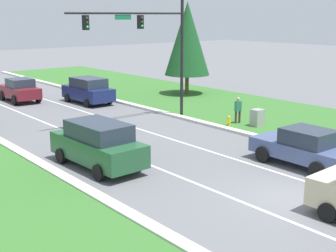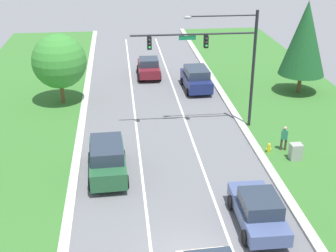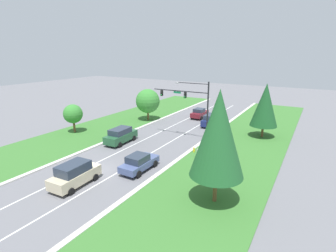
{
  "view_description": "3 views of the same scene",
  "coord_description": "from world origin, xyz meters",
  "px_view_note": "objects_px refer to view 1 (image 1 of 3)",
  "views": [
    {
      "loc": [
        -13.81,
        -9.47,
        6.57
      ],
      "look_at": [
        -1.28,
        5.92,
        1.84
      ],
      "focal_mm": 50.0,
      "sensor_mm": 36.0,
      "label": 1
    },
    {
      "loc": [
        -2.88,
        -15.82,
        13.48
      ],
      "look_at": [
        -0.18,
        8.58,
        2.54
      ],
      "focal_mm": 50.0,
      "sensor_mm": 36.0,
      "label": 2
    },
    {
      "loc": [
        18.34,
        -17.73,
        11.78
      ],
      "look_at": [
        2.09,
        10.3,
        2.55
      ],
      "focal_mm": 28.0,
      "sensor_mm": 36.0,
      "label": 3
    }
  ],
  "objects_px": {
    "slate_blue_sedan": "(304,147)",
    "utility_cabinet": "(257,118)",
    "forest_suv": "(98,144)",
    "burgundy_sedan": "(20,90)",
    "traffic_signal_mast": "(153,34)",
    "conifer_far_right_tree": "(187,39)",
    "navy_suv": "(88,90)",
    "fire_hydrant": "(229,122)",
    "pedestrian": "(238,109)"
  },
  "relations": [
    {
      "from": "traffic_signal_mast",
      "to": "burgundy_sedan",
      "type": "relative_size",
      "value": 1.94
    },
    {
      "from": "conifer_far_right_tree",
      "to": "traffic_signal_mast",
      "type": "bearing_deg",
      "value": -143.09
    },
    {
      "from": "forest_suv",
      "to": "utility_cabinet",
      "type": "xyz_separation_m",
      "value": [
        11.28,
        0.52,
        -0.51
      ]
    },
    {
      "from": "slate_blue_sedan",
      "to": "conifer_far_right_tree",
      "type": "distance_m",
      "value": 20.09
    },
    {
      "from": "fire_hydrant",
      "to": "forest_suv",
      "type": "bearing_deg",
      "value": -170.91
    },
    {
      "from": "burgundy_sedan",
      "to": "traffic_signal_mast",
      "type": "bearing_deg",
      "value": -71.52
    },
    {
      "from": "burgundy_sedan",
      "to": "pedestrian",
      "type": "relative_size",
      "value": 2.52
    },
    {
      "from": "navy_suv",
      "to": "slate_blue_sedan",
      "type": "height_order",
      "value": "navy_suv"
    },
    {
      "from": "slate_blue_sedan",
      "to": "pedestrian",
      "type": "bearing_deg",
      "value": 63.26
    },
    {
      "from": "traffic_signal_mast",
      "to": "navy_suv",
      "type": "relative_size",
      "value": 1.78
    },
    {
      "from": "utility_cabinet",
      "to": "conifer_far_right_tree",
      "type": "height_order",
      "value": "conifer_far_right_tree"
    },
    {
      "from": "slate_blue_sedan",
      "to": "forest_suv",
      "type": "bearing_deg",
      "value": 142.12
    },
    {
      "from": "forest_suv",
      "to": "burgundy_sedan",
      "type": "height_order",
      "value": "forest_suv"
    },
    {
      "from": "utility_cabinet",
      "to": "navy_suv",
      "type": "bearing_deg",
      "value": 106.17
    },
    {
      "from": "slate_blue_sedan",
      "to": "pedestrian",
      "type": "height_order",
      "value": "slate_blue_sedan"
    },
    {
      "from": "burgundy_sedan",
      "to": "slate_blue_sedan",
      "type": "bearing_deg",
      "value": -80.95
    },
    {
      "from": "navy_suv",
      "to": "utility_cabinet",
      "type": "bearing_deg",
      "value": -75.54
    },
    {
      "from": "navy_suv",
      "to": "fire_hydrant",
      "type": "xyz_separation_m",
      "value": [
        2.55,
        -12.26,
        -0.65
      ]
    },
    {
      "from": "pedestrian",
      "to": "fire_hydrant",
      "type": "distance_m",
      "value": 1.19
    },
    {
      "from": "utility_cabinet",
      "to": "slate_blue_sedan",
      "type": "bearing_deg",
      "value": -123.94
    },
    {
      "from": "pedestrian",
      "to": "conifer_far_right_tree",
      "type": "height_order",
      "value": "conifer_far_right_tree"
    },
    {
      "from": "forest_suv",
      "to": "conifer_far_right_tree",
      "type": "height_order",
      "value": "conifer_far_right_tree"
    },
    {
      "from": "forest_suv",
      "to": "slate_blue_sedan",
      "type": "relative_size",
      "value": 1.09
    },
    {
      "from": "burgundy_sedan",
      "to": "utility_cabinet",
      "type": "height_order",
      "value": "burgundy_sedan"
    },
    {
      "from": "navy_suv",
      "to": "fire_hydrant",
      "type": "distance_m",
      "value": 12.54
    },
    {
      "from": "forest_suv",
      "to": "burgundy_sedan",
      "type": "bearing_deg",
      "value": 76.16
    },
    {
      "from": "slate_blue_sedan",
      "to": "pedestrian",
      "type": "distance_m",
      "value": 8.39
    },
    {
      "from": "burgundy_sedan",
      "to": "conifer_far_right_tree",
      "type": "xyz_separation_m",
      "value": [
        12.2,
        -5.74,
        3.75
      ]
    },
    {
      "from": "navy_suv",
      "to": "forest_suv",
      "type": "distance_m",
      "value": 15.71
    },
    {
      "from": "navy_suv",
      "to": "utility_cabinet",
      "type": "relative_size",
      "value": 4.26
    },
    {
      "from": "forest_suv",
      "to": "pedestrian",
      "type": "bearing_deg",
      "value": 7.06
    },
    {
      "from": "slate_blue_sedan",
      "to": "utility_cabinet",
      "type": "xyz_separation_m",
      "value": [
        4.15,
        6.17,
        -0.32
      ]
    },
    {
      "from": "slate_blue_sedan",
      "to": "utility_cabinet",
      "type": "distance_m",
      "value": 7.45
    },
    {
      "from": "pedestrian",
      "to": "utility_cabinet",
      "type": "bearing_deg",
      "value": 118.93
    },
    {
      "from": "forest_suv",
      "to": "pedestrian",
      "type": "distance_m",
      "value": 11.12
    },
    {
      "from": "fire_hydrant",
      "to": "pedestrian",
      "type": "bearing_deg",
      "value": 11.83
    },
    {
      "from": "slate_blue_sedan",
      "to": "utility_cabinet",
      "type": "height_order",
      "value": "slate_blue_sedan"
    },
    {
      "from": "forest_suv",
      "to": "fire_hydrant",
      "type": "height_order",
      "value": "forest_suv"
    },
    {
      "from": "pedestrian",
      "to": "fire_hydrant",
      "type": "xyz_separation_m",
      "value": [
        -1.01,
        -0.21,
        -0.59
      ]
    },
    {
      "from": "pedestrian",
      "to": "slate_blue_sedan",
      "type": "bearing_deg",
      "value": 78.12
    },
    {
      "from": "fire_hydrant",
      "to": "conifer_far_right_tree",
      "type": "bearing_deg",
      "value": 60.68
    },
    {
      "from": "utility_cabinet",
      "to": "fire_hydrant",
      "type": "relative_size",
      "value": 1.56
    },
    {
      "from": "traffic_signal_mast",
      "to": "slate_blue_sedan",
      "type": "height_order",
      "value": "traffic_signal_mast"
    },
    {
      "from": "navy_suv",
      "to": "pedestrian",
      "type": "height_order",
      "value": "navy_suv"
    },
    {
      "from": "navy_suv",
      "to": "conifer_far_right_tree",
      "type": "xyz_separation_m",
      "value": [
        8.42,
        -1.8,
        3.67
      ]
    },
    {
      "from": "forest_suv",
      "to": "slate_blue_sedan",
      "type": "bearing_deg",
      "value": -40.7
    },
    {
      "from": "traffic_signal_mast",
      "to": "pedestrian",
      "type": "xyz_separation_m",
      "value": [
        3.46,
        -3.99,
        -4.48
      ]
    },
    {
      "from": "traffic_signal_mast",
      "to": "utility_cabinet",
      "type": "xyz_separation_m",
      "value": [
        3.77,
        -5.28,
        -4.88
      ]
    },
    {
      "from": "forest_suv",
      "to": "conifer_far_right_tree",
      "type": "xyz_separation_m",
      "value": [
        15.84,
        12.05,
        3.61
      ]
    },
    {
      "from": "utility_cabinet",
      "to": "conifer_far_right_tree",
      "type": "relative_size",
      "value": 0.14
    }
  ]
}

